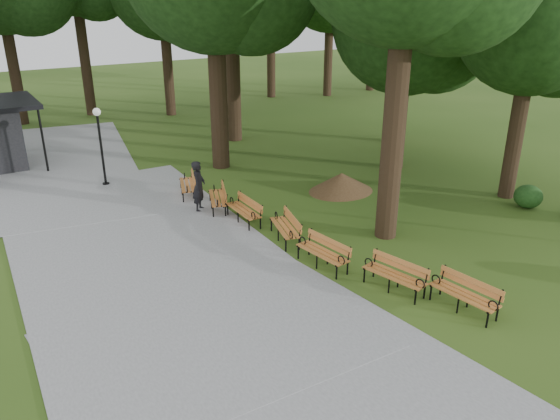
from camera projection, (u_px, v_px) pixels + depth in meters
ground at (296, 257)px, 16.49m from camera, size 100.00×100.00×0.00m
path at (137, 250)px, 16.84m from camera, size 12.00×38.00×0.06m
person at (199, 186)px, 19.66m from camera, size 0.79×0.83×1.90m
lamp_post at (99, 131)px, 21.74m from camera, size 0.32×0.32×3.26m
dirt_mound at (341, 182)px, 21.79m from camera, size 2.30×2.30×0.77m
bench_0 at (464, 295)px, 13.58m from camera, size 0.86×1.96×0.88m
bench_1 at (394, 276)px, 14.51m from camera, size 1.03×1.99×0.88m
bench_2 at (322, 253)px, 15.77m from camera, size 0.87×1.96×0.88m
bench_3 at (285, 228)px, 17.46m from camera, size 1.13×2.00×0.88m
bench_4 at (243, 211)px, 18.83m from camera, size 0.68×1.91×0.88m
bench_5 at (217, 198)px, 19.97m from camera, size 1.29×2.00×0.88m
bench_6 at (187, 185)px, 21.32m from camera, size 1.23×2.00×0.88m
lawn_tree_1 at (409, 17)px, 22.44m from camera, size 6.48×6.48×9.82m
lawn_tree_3 at (535, 17)px, 18.85m from camera, size 5.55×5.55×9.55m
lawn_tree_5 at (398, 13)px, 26.89m from camera, size 5.22×5.22×9.22m
shrub_1 at (526, 207)px, 20.29m from camera, size 1.03×1.03×0.88m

